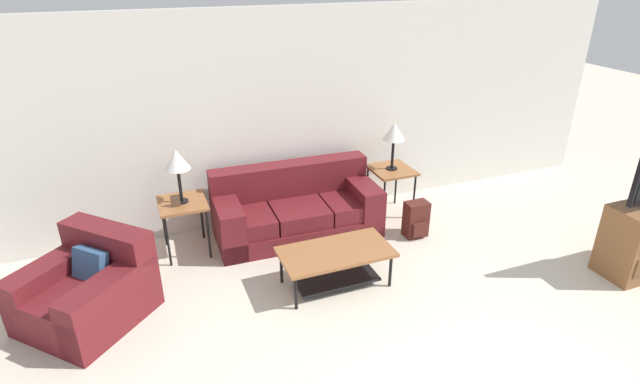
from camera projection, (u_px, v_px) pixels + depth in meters
wall_back at (305, 116)px, 6.17m from camera, size 8.91×0.06×2.60m
couch at (296, 210)px, 6.04m from camera, size 1.97×0.91×0.82m
armchair at (88, 291)px, 4.60m from camera, size 1.36×1.36×0.80m
coffee_table at (336, 259)px, 5.05m from camera, size 1.13×0.59×0.41m
side_table_left at (183, 207)px, 5.52m from camera, size 0.52×0.55×0.63m
side_table_right at (391, 174)px, 6.39m from camera, size 0.52×0.55×0.63m
table_lamp_left at (177, 161)px, 5.29m from camera, size 0.28×0.28×0.61m
table_lamp_right at (394, 133)px, 6.15m from camera, size 0.28×0.28×0.61m
backpack at (416, 220)px, 6.00m from camera, size 0.28×0.26×0.44m
picture_frame at (175, 201)px, 5.37m from camera, size 0.10×0.04×0.13m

